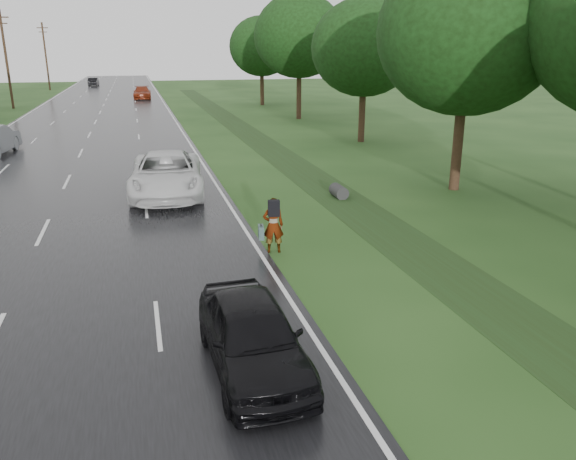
# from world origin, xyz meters

# --- Properties ---
(road) EXTENTS (14.00, 180.00, 0.04)m
(road) POSITION_xyz_m (0.00, 45.00, 0.02)
(road) COLOR black
(road) RESTS_ON ground
(edge_stripe_east) EXTENTS (0.12, 180.00, 0.01)m
(edge_stripe_east) POSITION_xyz_m (6.75, 45.00, 0.04)
(edge_stripe_east) COLOR silver
(edge_stripe_east) RESTS_ON road
(edge_stripe_west) EXTENTS (0.12, 180.00, 0.01)m
(edge_stripe_west) POSITION_xyz_m (-6.75, 45.00, 0.04)
(edge_stripe_west) COLOR silver
(edge_stripe_west) RESTS_ON road
(center_line) EXTENTS (0.12, 180.00, 0.01)m
(center_line) POSITION_xyz_m (0.00, 45.00, 0.04)
(center_line) COLOR silver
(center_line) RESTS_ON road
(drainage_ditch) EXTENTS (2.20, 120.00, 0.56)m
(drainage_ditch) POSITION_xyz_m (11.50, 18.71, 0.04)
(drainage_ditch) COLOR #213313
(drainage_ditch) RESTS_ON ground
(utility_pole_far) EXTENTS (1.60, 0.26, 10.00)m
(utility_pole_far) POSITION_xyz_m (-9.20, 55.00, 5.20)
(utility_pole_far) COLOR #332115
(utility_pole_far) RESTS_ON ground
(utility_pole_distant) EXTENTS (1.60, 0.26, 10.00)m
(utility_pole_distant) POSITION_xyz_m (-9.20, 85.00, 5.20)
(utility_pole_distant) COLOR #332115
(utility_pole_distant) RESTS_ON ground
(tree_east_b) EXTENTS (7.60, 7.60, 10.11)m
(tree_east_b) POSITION_xyz_m (17.00, 10.00, 6.68)
(tree_east_b) COLOR #332115
(tree_east_b) RESTS_ON ground
(tree_east_c) EXTENTS (7.00, 7.00, 9.29)m
(tree_east_c) POSITION_xyz_m (18.20, 24.00, 6.14)
(tree_east_c) COLOR #332115
(tree_east_c) RESTS_ON ground
(tree_east_d) EXTENTS (8.00, 8.00, 10.76)m
(tree_east_d) POSITION_xyz_m (17.80, 38.00, 7.15)
(tree_east_d) COLOR #332115
(tree_east_d) RESTS_ON ground
(tree_east_f) EXTENTS (7.20, 7.20, 9.62)m
(tree_east_f) POSITION_xyz_m (17.50, 52.00, 6.37)
(tree_east_f) COLOR #332115
(tree_east_f) RESTS_ON ground
(pedestrian) EXTENTS (0.81, 0.78, 1.74)m
(pedestrian) POSITION_xyz_m (7.18, 4.07, 0.90)
(pedestrian) COLOR #A5998C
(pedestrian) RESTS_ON ground
(white_pickup) EXTENTS (3.44, 6.64, 1.79)m
(white_pickup) POSITION_xyz_m (4.47, 12.20, 0.93)
(white_pickup) COLOR silver
(white_pickup) RESTS_ON road
(dark_sedan) EXTENTS (1.84, 4.29, 1.44)m
(dark_sedan) POSITION_xyz_m (5.23, -2.38, 0.76)
(dark_sedan) COLOR black
(dark_sedan) RESTS_ON road
(far_car_red) EXTENTS (2.30, 5.33, 1.53)m
(far_car_red) POSITION_xyz_m (4.44, 63.68, 0.80)
(far_car_red) COLOR maroon
(far_car_red) RESTS_ON road
(far_car_dark) EXTENTS (1.68, 4.34, 1.41)m
(far_car_dark) POSITION_xyz_m (-3.13, 93.26, 0.75)
(far_car_dark) COLOR black
(far_car_dark) RESTS_ON road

